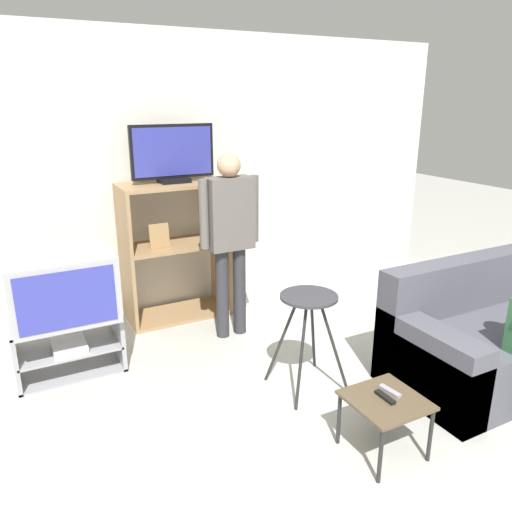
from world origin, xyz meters
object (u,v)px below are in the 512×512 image
(tv_stand, at_px, (68,344))
(television_flat, at_px, (173,155))
(television_main, at_px, (61,286))
(person_standing_adult, at_px, (230,229))
(remote_control_black, at_px, (385,397))
(couch, at_px, (498,337))
(snack_table, at_px, (385,406))
(folding_stool, at_px, (308,311))
(remote_control_white, at_px, (390,391))
(media_shelf, at_px, (175,250))

(tv_stand, height_order, television_flat, television_flat)
(television_main, bearing_deg, person_standing_adult, -1.12)
(television_flat, distance_m, remote_control_black, 2.72)
(couch, xyz_separation_m, person_standing_adult, (-1.50, 1.52, 0.66))
(television_flat, bearing_deg, snack_table, -80.89)
(tv_stand, bearing_deg, person_standing_adult, -0.45)
(tv_stand, xyz_separation_m, person_standing_adult, (1.36, -0.01, 0.74))
(folding_stool, relative_size, person_standing_adult, 0.45)
(remote_control_white, bearing_deg, person_standing_adult, 88.76)
(remote_control_white, bearing_deg, media_shelf, 93.87)
(snack_table, xyz_separation_m, person_standing_adult, (-0.13, 1.82, 0.65))
(television_main, height_order, folding_stool, television_main)
(media_shelf, height_order, remote_control_white, media_shelf)
(television_flat, xyz_separation_m, couch, (1.76, -2.14, -1.23))
(remote_control_white, bearing_deg, couch, 3.85)
(media_shelf, bearing_deg, folding_stool, -75.98)
(television_main, relative_size, folding_stool, 1.02)
(media_shelf, relative_size, couch, 0.73)
(remote_control_white, bearing_deg, folding_stool, 87.97)
(snack_table, bearing_deg, remote_control_black, 127.74)
(television_flat, relative_size, couch, 0.43)
(folding_stool, xyz_separation_m, couch, (1.38, -0.50, -0.30))
(tv_stand, relative_size, television_flat, 1.02)
(television_main, distance_m, television_flat, 1.50)
(remote_control_black, bearing_deg, person_standing_adult, 94.19)
(media_shelf, relative_size, remote_control_black, 8.90)
(tv_stand, xyz_separation_m, television_main, (0.00, 0.02, 0.47))
(television_main, bearing_deg, media_shelf, 28.26)
(tv_stand, bearing_deg, snack_table, -50.84)
(media_shelf, height_order, remote_control_black, media_shelf)
(remote_control_black, xyz_separation_m, remote_control_white, (0.07, 0.03, 0.00))
(television_main, distance_m, couch, 3.27)
(television_flat, xyz_separation_m, remote_control_black, (0.39, -2.43, -1.15))
(television_main, xyz_separation_m, remote_control_white, (1.55, -1.81, -0.32))
(folding_stool, xyz_separation_m, remote_control_black, (0.01, -0.80, -0.22))
(folding_stool, xyz_separation_m, snack_table, (0.01, -0.80, -0.28))
(media_shelf, height_order, couch, media_shelf)
(tv_stand, relative_size, media_shelf, 0.60)
(folding_stool, bearing_deg, couch, -19.95)
(couch, bearing_deg, remote_control_white, -168.70)
(television_main, bearing_deg, remote_control_black, -51.16)
(couch, bearing_deg, remote_control_black, -167.88)
(remote_control_black, distance_m, person_standing_adult, 1.91)
(couch, relative_size, person_standing_adult, 1.11)
(television_main, bearing_deg, couch, -28.43)
(couch, bearing_deg, television_main, 151.57)
(folding_stool, relative_size, remote_control_black, 4.98)
(media_shelf, distance_m, remote_control_black, 2.47)
(folding_stool, bearing_deg, television_main, 144.70)
(television_flat, xyz_separation_m, folding_stool, (0.38, -1.63, -0.93))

